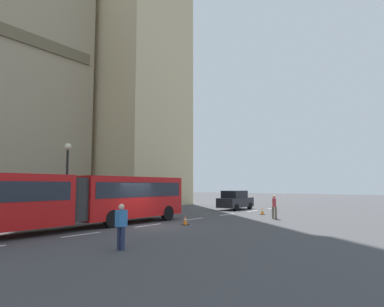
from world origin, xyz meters
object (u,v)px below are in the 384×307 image
Objects in this scene: sedan_lead at (235,200)px; pedestrian_by_kerb at (274,206)px; traffic_cone_middle at (262,211)px; street_lamp at (67,175)px; articulated_bus at (69,197)px; pedestrian_near_cones at (121,225)px; traffic_cone_west at (185,220)px.

sedan_lead is 9.36m from pedestrian_by_kerb.
street_lamp reaches higher than traffic_cone_middle.
articulated_bus is 9.66× the size of pedestrian_near_cones.
pedestrian_near_cones is 1.00× the size of pedestrian_by_kerb.
articulated_bus is 6.78m from traffic_cone_west.
traffic_cone_west is 0.34× the size of pedestrian_near_cones.
pedestrian_near_cones is (-7.67, -2.90, 0.63)m from traffic_cone_west.
pedestrian_by_kerb reaches higher than traffic_cone_west.
pedestrian_near_cones is (-17.02, -2.17, 0.63)m from traffic_cone_middle.
traffic_cone_west is at bearing 20.73° from pedestrian_near_cones.
street_lamp is 14.60m from pedestrian_by_kerb.
street_lamp is 12.21m from pedestrian_near_cones.
sedan_lead is 2.60× the size of pedestrian_near_cones.
pedestrian_near_cones is at bearing 179.81° from pedestrian_by_kerb.
sedan_lead is 0.83× the size of street_lamp.
street_lamp is (-15.82, 4.31, 2.14)m from sedan_lead.
articulated_bus is 28.15× the size of traffic_cone_west.
articulated_bus is at bearing 72.04° from pedestrian_near_cones.
street_lamp is (-12.15, 8.82, 2.77)m from traffic_cone_middle.
articulated_bus is 3.10× the size of street_lamp.
traffic_cone_west is 1.00× the size of traffic_cone_middle.
street_lamp reaches higher than articulated_bus.
traffic_cone_middle is 17.16m from pedestrian_near_cones.
traffic_cone_west is (-13.01, -3.78, -0.63)m from sedan_lead.
pedestrian_near_cones is (-2.10, -6.48, -0.83)m from articulated_bus.
pedestrian_by_kerb is at bearing -49.86° from street_lamp.
pedestrian_by_kerb is at bearing -24.40° from traffic_cone_west.
articulated_bus reaches higher than traffic_cone_middle.
traffic_cone_middle is 15.27m from street_lamp.
sedan_lead is 2.60× the size of pedestrian_by_kerb.
articulated_bus reaches higher than traffic_cone_west.
sedan_lead reaches higher than traffic_cone_middle.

